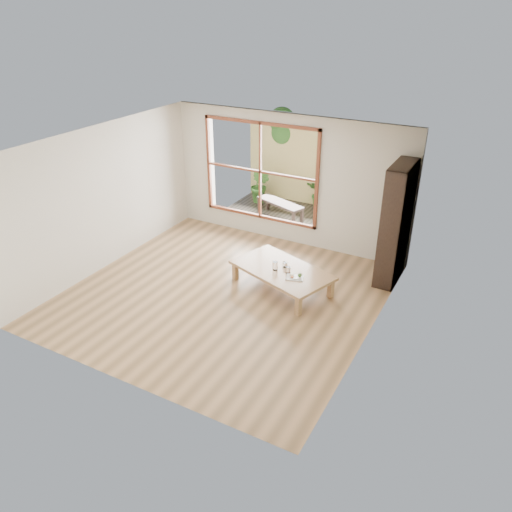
{
  "coord_description": "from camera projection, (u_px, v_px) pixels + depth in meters",
  "views": [
    {
      "loc": [
        3.94,
        -6.14,
        4.51
      ],
      "look_at": [
        0.3,
        0.57,
        0.55
      ],
      "focal_mm": 35.0,
      "sensor_mm": 36.0,
      "label": 1
    }
  ],
  "objects": [
    {
      "name": "glass_mid",
      "position": [
        288.0,
        270.0,
        8.4
      ],
      "size": [
        0.08,
        0.08,
        0.11
      ],
      "primitive_type": "cylinder",
      "color": "silver",
      "rests_on": "low_table"
    },
    {
      "name": "garden_bench",
      "position": [
        280.0,
        204.0,
        11.29
      ],
      "size": [
        1.25,
        0.74,
        0.38
      ],
      "rotation": [
        0.0,
        0.0,
        -0.35
      ],
      "color": "#2F211A",
      "rests_on": "deck"
    },
    {
      "name": "shrub_right",
      "position": [
        326.0,
        193.0,
        11.49
      ],
      "size": [
        0.99,
        0.9,
        0.96
      ],
      "primitive_type": "imported",
      "rotation": [
        0.0,
        0.0,
        0.19
      ],
      "color": "#2E5820",
      "rests_on": "deck"
    },
    {
      "name": "glass_small",
      "position": [
        284.0,
        264.0,
        8.63
      ],
      "size": [
        0.06,
        0.06,
        0.07
      ],
      "primitive_type": "cylinder",
      "color": "silver",
      "rests_on": "low_table"
    },
    {
      "name": "shrub_left",
      "position": [
        260.0,
        185.0,
        12.08
      ],
      "size": [
        0.53,
        0.45,
        0.88
      ],
      "primitive_type": "imported",
      "rotation": [
        0.0,
        0.0,
        -0.14
      ],
      "color": "#2E5820",
      "rests_on": "deck"
    },
    {
      "name": "glass_short",
      "position": [
        285.0,
        265.0,
        8.57
      ],
      "size": [
        0.07,
        0.07,
        0.09
      ],
      "primitive_type": "cylinder",
      "color": "silver",
      "rests_on": "low_table"
    },
    {
      "name": "low_table",
      "position": [
        282.0,
        271.0,
        8.57
      ],
      "size": [
        1.93,
        1.47,
        0.37
      ],
      "rotation": [
        0.0,
        0.0,
        -0.33
      ],
      "color": "tan",
      "rests_on": "ground"
    },
    {
      "name": "floor_cushion",
      "position": [
        269.0,
        256.0,
        9.7
      ],
      "size": [
        0.49,
        0.49,
        0.07
      ],
      "primitive_type": "cube",
      "rotation": [
        0.0,
        0.0,
        0.05
      ],
      "color": "beige",
      "rests_on": "ground"
    },
    {
      "name": "bamboo_fence",
      "position": [
        302.0,
        167.0,
        11.93
      ],
      "size": [
        2.8,
        0.06,
        1.8
      ],
      "primitive_type": "cube",
      "color": "tan",
      "rests_on": "ground"
    },
    {
      "name": "ground",
      "position": [
        225.0,
        294.0,
        8.53
      ],
      "size": [
        5.0,
        5.0,
        0.0
      ],
      "primitive_type": "plane",
      "color": "tan",
      "rests_on": "ground"
    },
    {
      "name": "food_tray",
      "position": [
        296.0,
        277.0,
        8.26
      ],
      "size": [
        0.34,
        0.28,
        0.09
      ],
      "rotation": [
        0.0,
        0.0,
        0.31
      ],
      "color": "white",
      "rests_on": "low_table"
    },
    {
      "name": "bookshelf",
      "position": [
        396.0,
        224.0,
        8.55
      ],
      "size": [
        0.34,
        0.95,
        2.12
      ],
      "primitive_type": "cube",
      "color": "#2F211A",
      "rests_on": "ground"
    },
    {
      "name": "deck",
      "position": [
        283.0,
        216.0,
        11.56
      ],
      "size": [
        2.8,
        2.0,
        0.05
      ],
      "primitive_type": "cube",
      "color": "#332D25",
      "rests_on": "ground"
    },
    {
      "name": "glass_tall",
      "position": [
        275.0,
        266.0,
        8.48
      ],
      "size": [
        0.09,
        0.09,
        0.16
      ],
      "primitive_type": "cylinder",
      "color": "silver",
      "rests_on": "low_table"
    },
    {
      "name": "garden_tree",
      "position": [
        283.0,
        131.0,
        12.12
      ],
      "size": [
        1.04,
        0.85,
        2.22
      ],
      "color": "#4C3D2D",
      "rests_on": "ground"
    }
  ]
}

